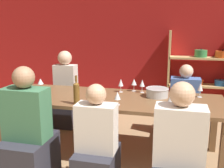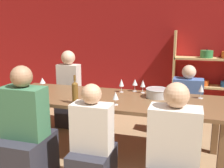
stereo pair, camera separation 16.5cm
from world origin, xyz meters
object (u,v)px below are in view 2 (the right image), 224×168
at_px(wine_glass_red_a, 121,83).
at_px(wine_glass_red_b, 169,99).
at_px(dining_table, 110,103).
at_px(person_far_b, 186,112).
at_px(mixing_bowl, 157,93).
at_px(person_near_a, 173,164).
at_px(wine_glass_white_a, 143,84).
at_px(wine_glass_white_b, 135,83).
at_px(person_far_a, 70,97).
at_px(wine_bottle_green, 75,92).
at_px(wine_glass_empty_b, 116,96).
at_px(person_near_b, 26,140).
at_px(wine_glass_empty_a, 42,81).
at_px(wine_glass_red_c, 201,89).
at_px(shelf_unit, 207,81).
at_px(person_near_c, 92,152).

xyz_separation_m(wine_glass_red_a, wine_glass_red_b, (0.67, -0.58, -0.01)).
bearing_deg(dining_table, person_far_b, 41.27).
height_order(mixing_bowl, person_near_a, person_near_a).
xyz_separation_m(wine_glass_white_a, wine_glass_white_b, (-0.12, 0.05, 0.00)).
xyz_separation_m(dining_table, person_far_b, (0.93, 0.81, -0.29)).
xyz_separation_m(wine_glass_white_b, person_far_b, (0.69, 0.43, -0.49)).
relative_size(person_far_a, person_far_b, 1.14).
bearing_deg(wine_bottle_green, person_far_a, 119.08).
height_order(wine_glass_empty_b, person_near_a, person_near_a).
height_order(wine_glass_red_a, person_far_a, person_far_a).
distance_m(wine_glass_white_a, person_near_b, 1.60).
xyz_separation_m(wine_glass_empty_a, person_far_a, (0.07, 0.68, -0.41)).
relative_size(wine_glass_red_a, wine_glass_red_c, 1.01).
bearing_deg(dining_table, person_near_b, -129.70).
bearing_deg(shelf_unit, wine_glass_white_a, -118.20).
xyz_separation_m(wine_glass_empty_b, person_far_a, (-1.11, 1.08, -0.39)).
height_order(shelf_unit, person_far_a, shelf_unit).
distance_m(dining_table, person_far_a, 1.26).
xyz_separation_m(wine_glass_empty_b, person_far_b, (0.77, 1.10, -0.47)).
xyz_separation_m(wine_bottle_green, wine_glass_empty_b, (0.46, 0.08, -0.03)).
bearing_deg(wine_glass_red_a, wine_glass_red_b, -41.11).
height_order(wine_glass_red_c, person_near_c, person_near_c).
xyz_separation_m(shelf_unit, wine_bottle_green, (-1.55, -2.37, 0.25)).
distance_m(wine_glass_red_a, person_near_c, 1.18).
distance_m(dining_table, wine_bottle_green, 0.52).
height_order(shelf_unit, person_far_b, shelf_unit).
distance_m(wine_glass_empty_b, person_far_b, 1.42).
bearing_deg(wine_glass_white_a, person_far_b, 39.65).
height_order(wine_glass_red_a, person_near_b, person_near_b).
bearing_deg(wine_bottle_green, mixing_bowl, 31.82).
height_order(wine_glass_empty_b, person_far_b, person_far_b).
bearing_deg(wine_glass_white_a, wine_glass_white_b, 157.37).
bearing_deg(shelf_unit, person_near_c, -113.16).
xyz_separation_m(mixing_bowl, person_near_c, (-0.51, -0.95, -0.42)).
height_order(person_far_b, person_near_c, person_near_c).
distance_m(person_far_a, person_near_b, 1.64).
xyz_separation_m(wine_glass_white_b, wine_glass_red_c, (0.85, -0.11, 0.00)).
bearing_deg(wine_bottle_green, wine_glass_red_c, 24.90).
bearing_deg(shelf_unit, person_far_b, -105.03).
height_order(mixing_bowl, wine_glass_white_a, wine_glass_white_a).
height_order(wine_bottle_green, wine_glass_red_c, wine_bottle_green).
relative_size(wine_glass_empty_a, person_near_a, 0.14).
relative_size(wine_glass_empty_a, person_near_c, 0.15).
distance_m(wine_glass_red_b, wine_glass_red_c, 0.66).
bearing_deg(wine_bottle_green, wine_glass_empty_b, 10.32).
relative_size(mixing_bowl, wine_glass_empty_b, 1.90).
bearing_deg(person_near_a, person_far_b, 87.05).
xyz_separation_m(shelf_unit, dining_table, (-1.25, -2.00, 0.04)).
relative_size(dining_table, wine_glass_empty_b, 18.23).
bearing_deg(mixing_bowl, wine_bottle_green, -148.18).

